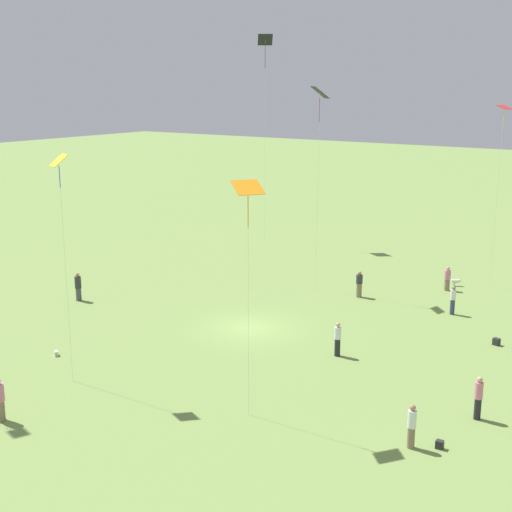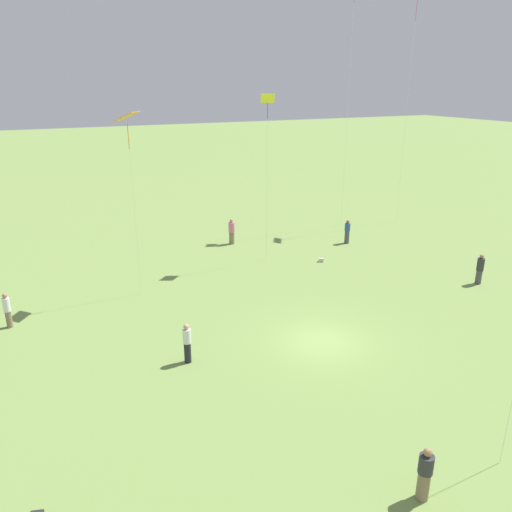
{
  "view_description": "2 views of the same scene",
  "coord_description": "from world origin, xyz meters",
  "px_view_note": "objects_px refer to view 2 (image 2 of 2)",
  "views": [
    {
      "loc": [
        31.21,
        21.72,
        13.46
      ],
      "look_at": [
        2.85,
        2.32,
        5.07
      ],
      "focal_mm": 50.0,
      "sensor_mm": 36.0,
      "label": 1
    },
    {
      "loc": [
        -16.79,
        11.38,
        11.18
      ],
      "look_at": [
        3.01,
        1.87,
        3.46
      ],
      "focal_mm": 35.0,
      "sensor_mm": 36.0,
      "label": 2
    }
  ],
  "objects_px": {
    "kite_1": "(268,106)",
    "picnic_bag_1": "(321,260)",
    "person_8": "(7,310)",
    "kite_3": "(354,10)",
    "person_0": "(347,232)",
    "person_6": "(425,474)",
    "person_2": "(187,343)",
    "kite_5": "(127,122)",
    "person_4": "(480,269)",
    "person_1": "(232,232)"
  },
  "relations": [
    {
      "from": "person_6",
      "to": "kite_1",
      "type": "relative_size",
      "value": 0.16
    },
    {
      "from": "person_0",
      "to": "picnic_bag_1",
      "type": "distance_m",
      "value": 4.69
    },
    {
      "from": "person_4",
      "to": "kite_1",
      "type": "distance_m",
      "value": 15.63
    },
    {
      "from": "person_6",
      "to": "person_8",
      "type": "xyz_separation_m",
      "value": [
        16.55,
        10.38,
        0.06
      ]
    },
    {
      "from": "person_0",
      "to": "person_8",
      "type": "height_order",
      "value": "person_8"
    },
    {
      "from": "person_8",
      "to": "person_4",
      "type": "bearing_deg",
      "value": 136.31
    },
    {
      "from": "kite_5",
      "to": "picnic_bag_1",
      "type": "distance_m",
      "value": 14.98
    },
    {
      "from": "person_2",
      "to": "kite_5",
      "type": "relative_size",
      "value": 0.18
    },
    {
      "from": "person_4",
      "to": "person_2",
      "type": "bearing_deg",
      "value": -116.0
    },
    {
      "from": "person_4",
      "to": "person_6",
      "type": "height_order",
      "value": "person_4"
    },
    {
      "from": "person_2",
      "to": "picnic_bag_1",
      "type": "bearing_deg",
      "value": 118.42
    },
    {
      "from": "kite_3",
      "to": "picnic_bag_1",
      "type": "bearing_deg",
      "value": -153.66
    },
    {
      "from": "person_8",
      "to": "kite_3",
      "type": "distance_m",
      "value": 30.01
    },
    {
      "from": "person_0",
      "to": "person_6",
      "type": "relative_size",
      "value": 1.01
    },
    {
      "from": "person_8",
      "to": "person_0",
      "type": "bearing_deg",
      "value": 159.42
    },
    {
      "from": "kite_3",
      "to": "kite_5",
      "type": "bearing_deg",
      "value": 179.74
    },
    {
      "from": "person_2",
      "to": "picnic_bag_1",
      "type": "distance_m",
      "value": 14.26
    },
    {
      "from": "person_0",
      "to": "person_2",
      "type": "relative_size",
      "value": 0.98
    },
    {
      "from": "person_2",
      "to": "person_6",
      "type": "xyz_separation_m",
      "value": [
        -9.83,
        -3.66,
        -0.05
      ]
    },
    {
      "from": "kite_1",
      "to": "picnic_bag_1",
      "type": "bearing_deg",
      "value": -140.0
    },
    {
      "from": "person_1",
      "to": "kite_3",
      "type": "xyz_separation_m",
      "value": [
        0.61,
        -9.97,
        15.09
      ]
    },
    {
      "from": "person_8",
      "to": "kite_1",
      "type": "height_order",
      "value": "kite_1"
    },
    {
      "from": "picnic_bag_1",
      "to": "person_2",
      "type": "bearing_deg",
      "value": 124.29
    },
    {
      "from": "person_0",
      "to": "person_6",
      "type": "height_order",
      "value": "person_0"
    },
    {
      "from": "person_8",
      "to": "person_1",
      "type": "bearing_deg",
      "value": 176.16
    },
    {
      "from": "person_2",
      "to": "kite_5",
      "type": "distance_m",
      "value": 11.56
    },
    {
      "from": "kite_5",
      "to": "kite_3",
      "type": "bearing_deg",
      "value": -169.3
    },
    {
      "from": "person_8",
      "to": "kite_5",
      "type": "height_order",
      "value": "kite_5"
    },
    {
      "from": "person_6",
      "to": "person_2",
      "type": "bearing_deg",
      "value": 58.28
    },
    {
      "from": "person_2",
      "to": "person_8",
      "type": "bearing_deg",
      "value": -140.9
    },
    {
      "from": "kite_1",
      "to": "picnic_bag_1",
      "type": "xyz_separation_m",
      "value": [
        -1.7,
        -3.15,
        -9.63
      ]
    },
    {
      "from": "person_0",
      "to": "person_1",
      "type": "height_order",
      "value": "person_1"
    },
    {
      "from": "person_0",
      "to": "picnic_bag_1",
      "type": "height_order",
      "value": "person_0"
    },
    {
      "from": "person_2",
      "to": "kite_3",
      "type": "distance_m",
      "value": 27.69
    },
    {
      "from": "person_2",
      "to": "kite_3",
      "type": "relative_size",
      "value": 0.1
    },
    {
      "from": "person_2",
      "to": "person_4",
      "type": "distance_m",
      "value": 18.02
    },
    {
      "from": "person_1",
      "to": "person_4",
      "type": "xyz_separation_m",
      "value": [
        -13.18,
        -9.99,
        -0.01
      ]
    },
    {
      "from": "person_6",
      "to": "kite_5",
      "type": "height_order",
      "value": "kite_5"
    },
    {
      "from": "person_4",
      "to": "person_6",
      "type": "relative_size",
      "value": 1.05
    },
    {
      "from": "kite_5",
      "to": "person_6",
      "type": "bearing_deg",
      "value": 92.11
    },
    {
      "from": "person_8",
      "to": "picnic_bag_1",
      "type": "xyz_separation_m",
      "value": [
        1.3,
        -18.48,
        -0.78
      ]
    },
    {
      "from": "person_2",
      "to": "person_8",
      "type": "distance_m",
      "value": 9.5
    },
    {
      "from": "person_1",
      "to": "person_8",
      "type": "distance_m",
      "value": 16.45
    },
    {
      "from": "kite_3",
      "to": "kite_5",
      "type": "height_order",
      "value": "kite_3"
    },
    {
      "from": "person_4",
      "to": "person_8",
      "type": "height_order",
      "value": "person_4"
    },
    {
      "from": "picnic_bag_1",
      "to": "person_4",
      "type": "bearing_deg",
      "value": -138.81
    },
    {
      "from": "person_1",
      "to": "person_8",
      "type": "height_order",
      "value": "person_1"
    },
    {
      "from": "person_2",
      "to": "kite_3",
      "type": "bearing_deg",
      "value": 123.41
    },
    {
      "from": "person_2",
      "to": "person_6",
      "type": "relative_size",
      "value": 1.03
    },
    {
      "from": "kite_3",
      "to": "picnic_bag_1",
      "type": "distance_m",
      "value": 18.3
    }
  ]
}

